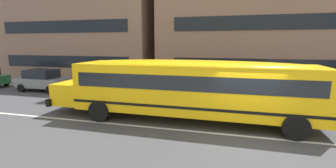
# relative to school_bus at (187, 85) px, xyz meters

# --- Properties ---
(ground_plane) EXTENTS (400.00, 400.00, 0.00)m
(ground_plane) POSITION_rel_school_bus_xyz_m (2.66, -1.36, -1.69)
(ground_plane) COLOR #424244
(sidewalk_far) EXTENTS (120.00, 3.00, 0.01)m
(sidewalk_far) POSITION_rel_school_bus_xyz_m (2.66, 6.68, -1.69)
(sidewalk_far) COLOR gray
(sidewalk_far) RESTS_ON ground_plane
(lane_centreline) EXTENTS (110.00, 0.16, 0.01)m
(lane_centreline) POSITION_rel_school_bus_xyz_m (2.66, -1.36, -1.69)
(lane_centreline) COLOR silver
(lane_centreline) RESTS_ON ground_plane
(school_bus) EXTENTS (12.76, 3.05, 2.85)m
(school_bus) POSITION_rel_school_bus_xyz_m (0.00, 0.00, 0.00)
(school_bus) COLOR yellow
(school_bus) RESTS_ON ground_plane
(parked_car_grey_by_entrance) EXTENTS (3.93, 1.94, 1.64)m
(parked_car_grey_by_entrance) POSITION_rel_school_bus_xyz_m (-11.90, 4.11, -0.85)
(parked_car_grey_by_entrance) COLOR gray
(parked_car_grey_by_entrance) RESTS_ON ground_plane
(apartment_block_far_left) EXTENTS (15.65, 13.92, 13.30)m
(apartment_block_far_left) POSITION_rel_school_bus_xyz_m (-13.12, 15.11, 4.96)
(apartment_block_far_left) COLOR #93705B
(apartment_block_far_left) RESTS_ON ground_plane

